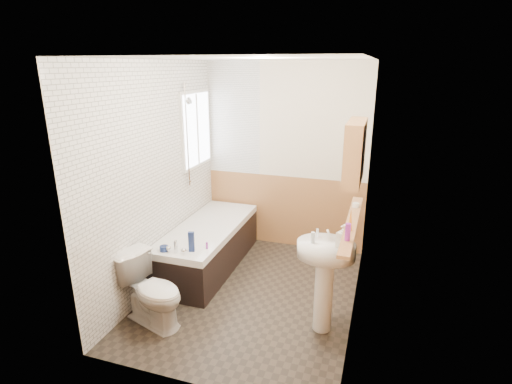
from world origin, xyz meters
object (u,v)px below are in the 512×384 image
bathtub (208,245)px  sink (325,268)px  pine_shelf (352,223)px  medicine_cabinet (355,152)px  toilet (152,291)px

bathtub → sink: bearing=-27.9°
pine_shelf → medicine_cabinet: size_ratio=2.38×
bathtub → medicine_cabinet: size_ratio=2.92×
sink → medicine_cabinet: bearing=56.6°
medicine_cabinet → toilet: bearing=-160.8°
pine_shelf → medicine_cabinet: 0.64m
sink → bathtub: bearing=158.0°
toilet → pine_shelf: size_ratio=0.49×
bathtub → toilet: toilet is taller
pine_shelf → medicine_cabinet: bearing=112.6°
toilet → medicine_cabinet: medicine_cabinet is taller
toilet → sink: bearing=-57.3°
medicine_cabinet → bathtub: bearing=160.4°
toilet → sink: 1.68m
toilet → pine_shelf: 2.02m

